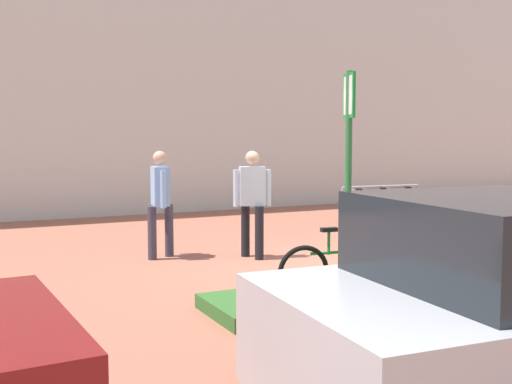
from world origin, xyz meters
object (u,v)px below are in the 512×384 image
Objects in this scene: parking_sign_post at (349,153)px; bollard_steel at (350,212)px; bike_rack_cluster at (380,206)px; person_casual_tan at (252,197)px; bike_at_sign at (342,268)px; person_shirt_blue at (160,197)px.

parking_sign_post reaches higher than bollard_steel.
parking_sign_post reaches higher than bike_rack_cluster.
bike_rack_cluster is 1.22× the size of person_casual_tan.
bike_at_sign is 0.97× the size of person_casual_tan.
person_shirt_blue is at bearing 110.37° from bike_at_sign.
person_shirt_blue is at bearing -160.53° from bike_rack_cluster.
bike_rack_cluster is 2.26m from bollard_steel.
parking_sign_post is 1.56× the size of person_casual_tan.
person_casual_tan reaches higher than bollard_steel.
bike_at_sign is 0.80× the size of bike_rack_cluster.
bollard_steel is at bearing 25.91° from person_casual_tan.
parking_sign_post reaches higher than person_casual_tan.
parking_sign_post reaches higher than bike_at_sign.
parking_sign_post is at bearing -71.95° from person_shirt_blue.
person_shirt_blue is at bearing -169.88° from bollard_steel.
bollard_steel is 4.29m from person_shirt_blue.
parking_sign_post is 1.28× the size of bike_rack_cluster.
bollard_steel is at bearing -142.71° from bike_rack_cluster.
bike_rack_cluster is at bearing 49.45° from parking_sign_post.
parking_sign_post is 2.99× the size of bollard_steel.
bike_rack_cluster is at bearing 48.84° from bike_at_sign.
person_casual_tan is (-4.67, -2.76, 0.63)m from bike_rack_cluster.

